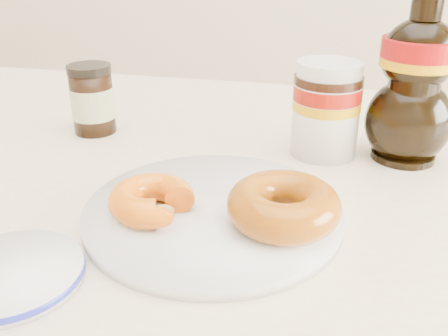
% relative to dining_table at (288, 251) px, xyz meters
% --- Properties ---
extents(dining_table, '(1.40, 0.90, 0.75)m').
position_rel_dining_table_xyz_m(dining_table, '(0.00, 0.00, 0.00)').
color(dining_table, '#FDEDC1').
rests_on(dining_table, ground).
extents(plate, '(0.27, 0.27, 0.01)m').
position_rel_dining_table_xyz_m(plate, '(-0.07, -0.08, 0.09)').
color(plate, white).
rests_on(plate, dining_table).
extents(donut_bitten, '(0.11, 0.11, 0.03)m').
position_rel_dining_table_xyz_m(donut_bitten, '(-0.13, -0.11, 0.11)').
color(donut_bitten, orange).
rests_on(donut_bitten, plate).
extents(donut_whole, '(0.12, 0.12, 0.04)m').
position_rel_dining_table_xyz_m(donut_whole, '(0.00, -0.09, 0.12)').
color(donut_whole, '#935C09').
rests_on(donut_whole, plate).
extents(nutella_jar, '(0.09, 0.09, 0.12)m').
position_rel_dining_table_xyz_m(nutella_jar, '(0.03, 0.12, 0.15)').
color(nutella_jar, white).
rests_on(nutella_jar, dining_table).
extents(syrup_bottle, '(0.11, 0.10, 0.21)m').
position_rel_dining_table_xyz_m(syrup_bottle, '(0.13, 0.13, 0.19)').
color(syrup_bottle, black).
rests_on(syrup_bottle, dining_table).
extents(dark_jar, '(0.06, 0.06, 0.10)m').
position_rel_dining_table_xyz_m(dark_jar, '(-0.31, 0.13, 0.13)').
color(dark_jar, black).
rests_on(dark_jar, dining_table).
extents(blue_rim_saucer, '(0.13, 0.13, 0.01)m').
position_rel_dining_table_xyz_m(blue_rim_saucer, '(-0.22, -0.22, 0.09)').
color(blue_rim_saucer, white).
rests_on(blue_rim_saucer, dining_table).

